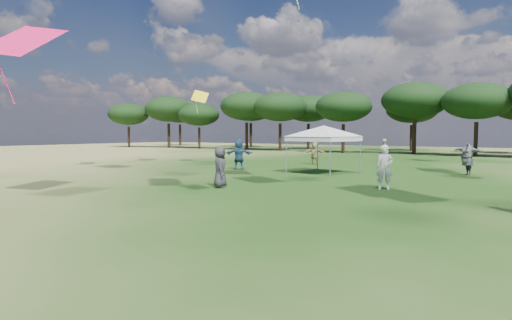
{
  "coord_description": "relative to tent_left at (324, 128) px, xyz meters",
  "views": [
    {
      "loc": [
        2.52,
        0.23,
        2.29
      ],
      "look_at": [
        -0.1,
        4.15,
        1.98
      ],
      "focal_mm": 30.0,
      "sensor_mm": 36.0,
      "label": 1
    }
  ],
  "objects": [
    {
      "name": "tent_left",
      "position": [
        0.0,
        0.0,
        0.0
      ],
      "size": [
        6.09,
        6.09,
        2.94
      ],
      "rotation": [
        0.0,
        0.0,
        -0.19
      ],
      "color": "gray",
      "rests_on": "ground"
    },
    {
      "name": "festival_crowd",
      "position": [
        7.9,
        3.19,
        -1.62
      ],
      "size": [
        28.18,
        22.84,
        1.93
      ],
      "color": "#303035",
      "rests_on": "ground"
    }
  ]
}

